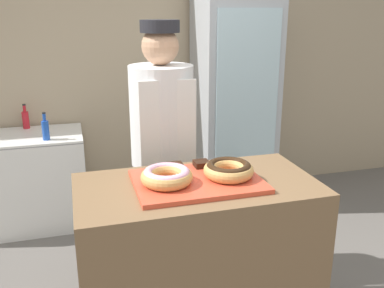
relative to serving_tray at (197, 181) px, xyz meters
The scene contains 12 objects.
wall_back 2.16m from the serving_tray, 90.00° to the left, with size 8.00×0.06×2.70m.
display_counter 0.50m from the serving_tray, ahead, with size 1.23×0.65×0.98m.
serving_tray is the anchor object (origin of this frame).
donut_light_glaze 0.17m from the serving_tray, behind, with size 0.26×0.26×0.08m.
donut_chocolate_glaze 0.17m from the serving_tray, ahead, with size 0.26×0.26×0.08m.
brownie_back_left 0.19m from the serving_tray, 113.56° to the left, with size 0.08×0.08×0.03m.
brownie_back_right 0.19m from the serving_tray, 66.44° to the left, with size 0.08×0.08×0.03m.
baker_person 0.69m from the serving_tray, 92.61° to the left, with size 0.41×0.41×1.76m.
beverage_fridge 1.97m from the serving_tray, 63.31° to the left, with size 0.69×0.62×2.00m.
chest_freezer 2.12m from the serving_tray, 119.99° to the left, with size 1.00×0.61×0.82m.
bottle_red 2.23m from the serving_tray, 116.24° to the left, with size 0.06×0.06×0.22m.
bottle_blue_b 1.78m from the serving_tray, 116.86° to the left, with size 0.06×0.06×0.23m.
Camera 1 is at (-0.58, -1.92, 1.82)m, focal length 40.00 mm.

